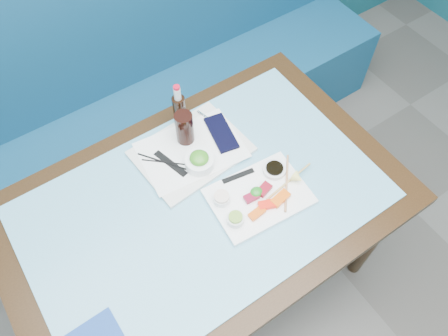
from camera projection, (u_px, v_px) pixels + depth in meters
booth_bench at (117, 118)px, 2.22m from camera, size 3.00×0.56×1.17m
dining_table at (204, 213)px, 1.60m from camera, size 1.40×0.90×0.75m
glass_top at (203, 202)px, 1.53m from camera, size 1.22×0.76×0.01m
sashimi_plate at (259, 196)px, 1.52m from camera, size 0.36×0.27×0.02m
salmon_left at (257, 213)px, 1.47m from camera, size 0.06×0.03×0.01m
salmon_mid at (268, 205)px, 1.49m from camera, size 0.07×0.05×0.02m
salmon_right at (280, 198)px, 1.50m from camera, size 0.08×0.05×0.02m
tuna_left at (251, 197)px, 1.50m from camera, size 0.05×0.03×0.02m
tuna_right at (264, 189)px, 1.52m from camera, size 0.06×0.05×0.02m
seaweed_garnish at (256, 192)px, 1.51m from camera, size 0.05×0.04×0.02m
ramekin_wasabi at (235, 219)px, 1.45m from camera, size 0.07×0.07×0.02m
wasabi_fill at (236, 217)px, 1.44m from camera, size 0.06×0.06×0.01m
ramekin_ginger at (222, 199)px, 1.50m from camera, size 0.07×0.07×0.02m
ginger_fill at (222, 196)px, 1.48m from camera, size 0.07×0.07×0.01m
soy_dish at (274, 170)px, 1.57m from camera, size 0.09×0.09×0.02m
soy_fill at (275, 168)px, 1.56m from camera, size 0.08×0.08×0.01m
lemon_wedge at (298, 178)px, 1.53m from camera, size 0.05×0.04×0.04m
chopstick_sleeve at (238, 176)px, 1.56m from camera, size 0.12×0.04×0.00m
wooden_chopstick_a at (287, 182)px, 1.54m from camera, size 0.16×0.18×0.01m
wooden_chopstick_b at (289, 181)px, 1.54m from camera, size 0.22×0.04×0.01m
serving_tray at (191, 151)px, 1.63m from camera, size 0.42×0.33×0.01m
paper_placemat at (191, 150)px, 1.62m from camera, size 0.40×0.30×0.00m
seaweed_bowl at (200, 162)px, 1.57m from camera, size 0.12×0.12×0.04m
seaweed_salad at (199, 158)px, 1.55m from camera, size 0.09×0.09×0.04m
cola_glass at (185, 128)px, 1.60m from camera, size 0.08×0.08×0.14m
navy_pouch at (221, 133)px, 1.66m from camera, size 0.11×0.19×0.01m
fork at (205, 116)px, 1.71m from camera, size 0.03×0.08×0.01m
black_chopstick_a at (170, 164)px, 1.59m from camera, size 0.15×0.21×0.01m
black_chopstick_b at (171, 163)px, 1.59m from camera, size 0.17×0.15×0.01m
tray_sleeve at (171, 164)px, 1.59m from camera, size 0.06×0.15×0.00m
cola_bottle_body at (180, 111)px, 1.66m from camera, size 0.06×0.06×0.14m
cola_bottle_neck at (177, 94)px, 1.58m from camera, size 0.03×0.03×0.05m
cola_bottle_cap at (177, 87)px, 1.55m from camera, size 0.03×0.03×0.01m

